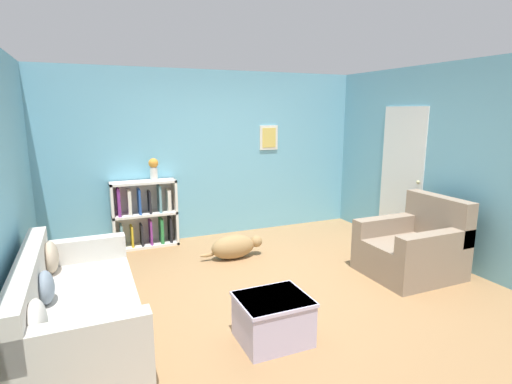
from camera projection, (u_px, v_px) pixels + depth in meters
ground_plane at (270, 289)px, 4.55m from camera, size 14.00×14.00×0.00m
wall_back at (210, 155)px, 6.31m from camera, size 5.60×0.13×2.60m
wall_right at (443, 164)px, 5.29m from camera, size 0.16×5.00×2.60m
couch at (75, 310)px, 3.46m from camera, size 0.93×2.01×0.81m
bookshelf at (145, 214)px, 5.89m from camera, size 0.93×0.28×0.99m
recliner_chair at (414, 248)px, 4.91m from camera, size 1.04×0.94×0.95m
coffee_table at (273, 318)px, 3.48m from camera, size 0.61×0.53×0.41m
dog at (235, 246)px, 5.45m from camera, size 0.88×0.30×0.33m
vase at (154, 168)px, 5.79m from camera, size 0.14×0.14×0.32m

